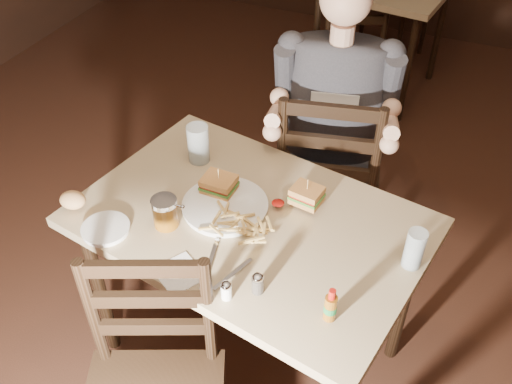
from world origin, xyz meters
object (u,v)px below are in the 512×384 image
at_px(glass_right, 414,249).
at_px(hot_sauce, 331,304).
at_px(bg_chair_near, 359,60).
at_px(main_table, 250,236).
at_px(dinner_plate, 225,207).
at_px(chair_far, 328,174).
at_px(syrup_dispenser, 165,212).
at_px(diner, 336,89).
at_px(side_plate, 106,230).
at_px(glass_left, 198,144).

distance_m(glass_right, hot_sauce, 0.34).
height_order(bg_chair_near, hot_sauce, bg_chair_near).
xyz_separation_m(main_table, dinner_plate, (-0.10, 0.01, 0.09)).
xyz_separation_m(chair_far, syrup_dispenser, (-0.34, -0.81, 0.33)).
relative_size(diner, side_plate, 5.65).
bearing_deg(diner, side_plate, -133.34).
bearing_deg(main_table, hot_sauce, -38.03).
bearing_deg(dinner_plate, chair_far, 73.83).
bearing_deg(diner, glass_left, -148.35).
relative_size(glass_left, hot_sauce, 1.26).
height_order(glass_left, hot_sauce, glass_left).
bearing_deg(side_plate, syrup_dispenser, 31.63).
bearing_deg(bg_chair_near, glass_right, -95.37).
xyz_separation_m(main_table, diner, (0.10, 0.62, 0.27)).
relative_size(main_table, syrup_dispenser, 11.57).
bearing_deg(hot_sauce, main_table, 141.97).
bearing_deg(syrup_dispenser, hot_sauce, -3.06).
xyz_separation_m(chair_far, glass_left, (-0.40, -0.44, 0.35)).
bearing_deg(bg_chair_near, diner, -106.02).
relative_size(glass_left, syrup_dispenser, 1.36).
relative_size(glass_right, side_plate, 0.88).
height_order(bg_chair_near, diner, diner).
bearing_deg(syrup_dispenser, glass_right, 20.98).
relative_size(main_table, diner, 1.45).
height_order(chair_far, glass_right, chair_far).
height_order(main_table, syrup_dispenser, syrup_dispenser).
bearing_deg(syrup_dispenser, main_table, 39.86).
xyz_separation_m(diner, hot_sauce, (0.27, -0.92, -0.13)).
xyz_separation_m(diner, glass_right, (0.45, -0.62, -0.12)).
bearing_deg(dinner_plate, main_table, -6.82).
height_order(chair_far, syrup_dispenser, chair_far).
relative_size(chair_far, glass_left, 6.51).
bearing_deg(main_table, diner, 80.95).
height_order(chair_far, dinner_plate, chair_far).
xyz_separation_m(main_table, syrup_dispenser, (-0.25, -0.14, 0.14)).
bearing_deg(glass_left, hot_sauce, -37.10).
height_order(main_table, dinner_plate, dinner_plate).
xyz_separation_m(bg_chair_near, glass_left, (-0.24, -1.60, 0.38)).
distance_m(bg_chair_near, diner, 1.31).
xyz_separation_m(chair_far, bg_chair_near, (-0.16, 1.15, -0.03)).
height_order(chair_far, side_plate, chair_far).
xyz_separation_m(hot_sauce, syrup_dispenser, (-0.62, 0.15, -0.00)).
relative_size(diner, syrup_dispenser, 8.00).
relative_size(main_table, bg_chair_near, 1.38).
relative_size(bg_chair_near, diner, 1.05).
bearing_deg(bg_chair_near, side_plate, -123.79).
distance_m(glass_left, hot_sauce, 0.86).
bearing_deg(hot_sauce, glass_right, 59.50).
height_order(dinner_plate, side_plate, dinner_plate).
height_order(glass_right, side_plate, glass_right).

